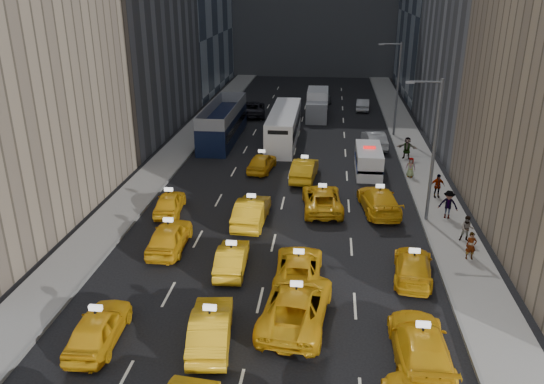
{
  "coord_description": "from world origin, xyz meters",
  "views": [
    {
      "loc": [
        2.93,
        -19.43,
        14.16
      ],
      "look_at": [
        -0.41,
        10.95,
        2.0
      ],
      "focal_mm": 35.0,
      "sensor_mm": 36.0,
      "label": 1
    }
  ],
  "objects_px": {
    "double_decker": "(223,123)",
    "city_bus": "(284,126)",
    "nypd_van": "(369,161)",
    "box_truck": "(317,105)",
    "pedestrian_0": "(471,246)"
  },
  "relations": [
    {
      "from": "city_bus",
      "to": "box_truck",
      "type": "relative_size",
      "value": 1.78
    },
    {
      "from": "box_truck",
      "to": "pedestrian_0",
      "type": "bearing_deg",
      "value": -70.79
    },
    {
      "from": "city_bus",
      "to": "box_truck",
      "type": "xyz_separation_m",
      "value": [
        2.83,
        9.92,
        -0.02
      ]
    },
    {
      "from": "double_decker",
      "to": "pedestrian_0",
      "type": "bearing_deg",
      "value": -49.0
    },
    {
      "from": "double_decker",
      "to": "box_truck",
      "type": "height_order",
      "value": "double_decker"
    },
    {
      "from": "nypd_van",
      "to": "pedestrian_0",
      "type": "relative_size",
      "value": 3.36
    },
    {
      "from": "nypd_van",
      "to": "pedestrian_0",
      "type": "xyz_separation_m",
      "value": [
        4.64,
        -13.93,
        -0.05
      ]
    },
    {
      "from": "nypd_van",
      "to": "city_bus",
      "type": "bearing_deg",
      "value": 126.57
    },
    {
      "from": "box_truck",
      "to": "nypd_van",
      "type": "bearing_deg",
      "value": -72.58
    },
    {
      "from": "city_bus",
      "to": "nypd_van",
      "type": "bearing_deg",
      "value": -53.88
    },
    {
      "from": "city_bus",
      "to": "pedestrian_0",
      "type": "bearing_deg",
      "value": -67.91
    },
    {
      "from": "city_bus",
      "to": "box_truck",
      "type": "bearing_deg",
      "value": 67.35
    },
    {
      "from": "nypd_van",
      "to": "box_truck",
      "type": "height_order",
      "value": "box_truck"
    },
    {
      "from": "double_decker",
      "to": "city_bus",
      "type": "bearing_deg",
      "value": 1.26
    },
    {
      "from": "double_decker",
      "to": "pedestrian_0",
      "type": "height_order",
      "value": "double_decker"
    }
  ]
}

